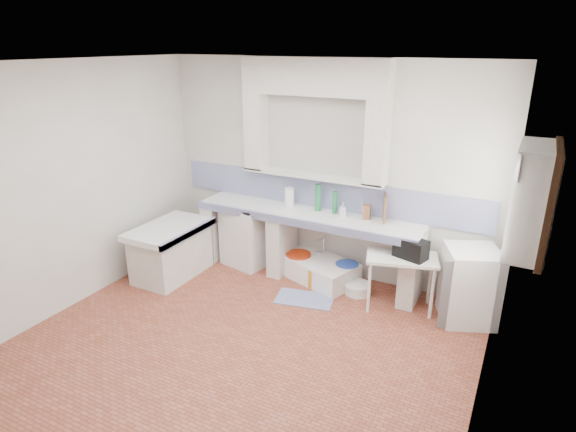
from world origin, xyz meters
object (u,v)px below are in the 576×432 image
at_px(stove, 249,235).
at_px(fridge, 470,285).
at_px(sink, 317,269).
at_px(side_table, 400,282).

height_order(stove, fridge, fridge).
xyz_separation_m(sink, side_table, (1.16, -0.24, 0.20)).
relative_size(sink, fridge, 1.24).
bearing_deg(side_table, sink, 152.10).
bearing_deg(sink, fridge, 15.22).
bearing_deg(fridge, sink, 153.18).
height_order(sink, side_table, side_table).
height_order(stove, sink, stove).
distance_m(stove, fridge, 2.97).
bearing_deg(sink, side_table, 7.47).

